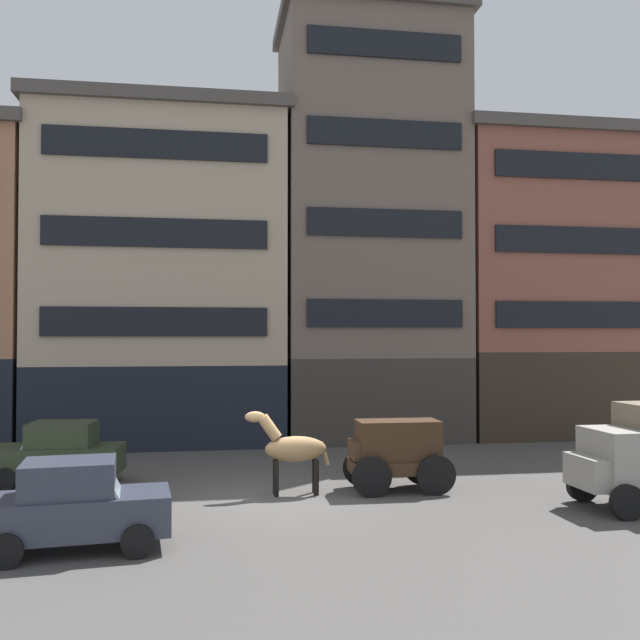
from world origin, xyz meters
TOP-DOWN VIEW (x-y plane):
  - ground_plane at (0.00, 0.00)m, footprint 120.00×120.00m
  - building_center_left at (-3.84, 10.83)m, footprint 10.45×6.01m
  - building_center_right at (5.05, 10.83)m, footprint 8.03×6.01m
  - building_far_right at (13.31, 10.83)m, footprint 9.18×6.01m
  - cargo_wagon at (3.38, 0.36)m, footprint 2.92×1.55m
  - draft_horse at (0.43, 0.36)m, footprint 2.34×0.63m
  - sedan_dark at (-6.21, 2.71)m, footprint 3.80×2.07m
  - sedan_light at (-4.51, -3.89)m, footprint 3.85×2.18m
  - fire_hydrant_curbside at (-6.09, 5.63)m, footprint 0.24×0.24m

SIDE VIEW (x-z plane):
  - ground_plane at x=0.00m, z-range 0.00..0.00m
  - fire_hydrant_curbside at x=-6.09m, z-range 0.01..0.84m
  - sedan_dark at x=-6.21m, z-range 0.00..1.83m
  - sedan_light at x=-4.51m, z-range 0.00..1.83m
  - cargo_wagon at x=3.38m, z-range 0.16..2.14m
  - draft_horse at x=0.43m, z-range 0.12..2.42m
  - building_far_right at x=13.31m, z-range 0.04..13.56m
  - building_center_left at x=-3.84m, z-range 0.04..13.85m
  - building_center_right at x=5.05m, z-range 0.05..18.39m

